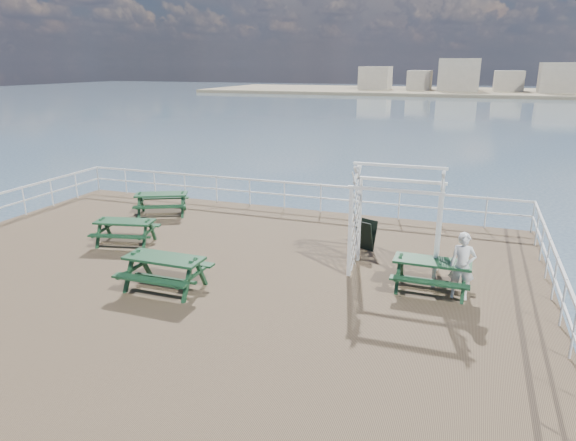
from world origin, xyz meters
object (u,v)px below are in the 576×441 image
Objects in this scene: picnic_table_a at (162,199)px; person at (462,266)px; picnic_table_c at (432,269)px; trellis_arbor at (396,226)px; picnic_table_d at (164,266)px; picnic_table_b at (125,227)px.

picnic_table_a is 1.43× the size of person.
picnic_table_c is 0.63× the size of trellis_arbor.
picnic_table_d reaches higher than picnic_table_c.
picnic_table_a is 3.34m from picnic_table_b.
picnic_table_a is at bearing 160.77° from picnic_table_c.
picnic_table_c is at bearing -14.55° from picnic_table_b.
picnic_table_c reaches higher than picnic_table_b.
picnic_table_c is at bearing 163.55° from person.
picnic_table_c is (9.32, -0.34, 0.02)m from picnic_table_b.
picnic_table_a reaches higher than picnic_table_c.
picnic_table_a reaches higher than picnic_table_b.
picnic_table_a is 1.19× the size of picnic_table_d.
picnic_table_c is 0.94× the size of picnic_table_d.
person reaches higher than picnic_table_a.
person is at bearing -17.05° from picnic_table_c.
picnic_table_b is 8.32m from trellis_arbor.
picnic_table_c is 0.78m from person.
picnic_table_d is 7.26m from person.
person is (10.81, -3.81, 0.24)m from picnic_table_a.
picnic_table_a is 10.72m from picnic_table_c.
person reaches higher than picnic_table_d.
picnic_table_b is 10.04m from person.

